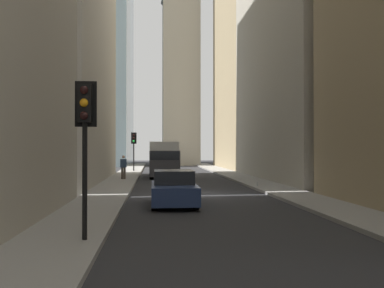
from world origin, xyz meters
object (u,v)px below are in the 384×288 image
(delivery_truck, at_px, (164,159))
(pedestrian, at_px, (123,166))
(traffic_light_foreground, at_px, (85,123))
(discarded_bottle, at_px, (257,184))
(sedan_navy, at_px, (174,189))
(traffic_light_midblock, at_px, (134,143))

(delivery_truck, height_order, pedestrian, delivery_truck)
(pedestrian, bearing_deg, delivery_truck, -38.33)
(traffic_light_foreground, distance_m, discarded_bottle, 17.27)
(sedan_navy, relative_size, traffic_light_midblock, 1.15)
(discarded_bottle, bearing_deg, pedestrian, 49.48)
(sedan_navy, height_order, discarded_bottle, sedan_navy)
(sedan_navy, bearing_deg, delivery_truck, 0.00)
(traffic_light_foreground, height_order, pedestrian, traffic_light_foreground)
(delivery_truck, distance_m, pedestrian, 4.78)
(traffic_light_midblock, distance_m, discarded_bottle, 20.99)
(delivery_truck, relative_size, traffic_light_midblock, 1.73)
(traffic_light_midblock, bearing_deg, pedestrian, 179.05)
(discarded_bottle, bearing_deg, delivery_truck, 25.79)
(pedestrian, xyz_separation_m, discarded_bottle, (-6.94, -8.11, -0.81))
(traffic_light_foreground, relative_size, traffic_light_midblock, 1.01)
(traffic_light_midblock, height_order, pedestrian, traffic_light_midblock)
(traffic_light_foreground, distance_m, traffic_light_midblock, 34.54)
(sedan_navy, distance_m, discarded_bottle, 9.23)
(traffic_light_foreground, height_order, traffic_light_midblock, traffic_light_foreground)
(discarded_bottle, bearing_deg, traffic_light_midblock, 22.32)
(sedan_navy, bearing_deg, traffic_light_foreground, 162.27)
(traffic_light_foreground, bearing_deg, traffic_light_midblock, 0.52)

